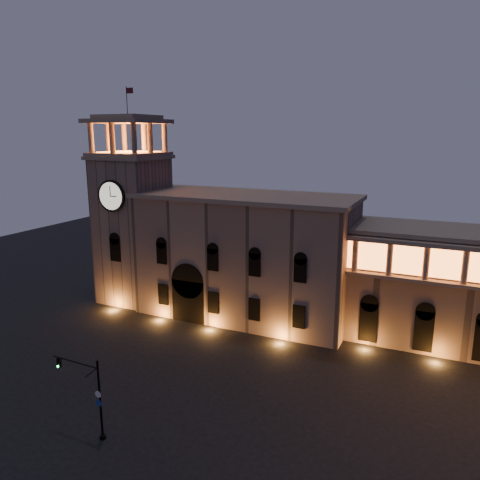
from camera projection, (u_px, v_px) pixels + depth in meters
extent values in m
plane|color=black|center=(176.00, 391.00, 48.00)|extent=(160.00, 160.00, 0.00)
cube|color=#876A58|center=(245.00, 258.00, 66.42)|extent=(30.00, 12.00, 17.00)
cube|color=gray|center=(245.00, 196.00, 64.45)|extent=(30.80, 12.80, 0.60)
cube|color=black|center=(190.00, 300.00, 65.28)|extent=(5.00, 1.40, 6.00)
cylinder|color=black|center=(190.00, 280.00, 64.61)|extent=(5.00, 1.40, 5.00)
cube|color=orange|center=(190.00, 302.00, 65.15)|extent=(4.20, 0.20, 5.00)
cube|color=#876A58|center=(134.00, 231.00, 72.44)|extent=(9.00, 9.00, 22.00)
cube|color=gray|center=(130.00, 157.00, 69.92)|extent=(9.80, 9.80, 0.50)
cylinder|color=black|center=(111.00, 196.00, 66.95)|extent=(4.60, 0.35, 4.60)
cylinder|color=beige|center=(111.00, 196.00, 66.82)|extent=(4.00, 0.12, 4.00)
cube|color=gray|center=(130.00, 154.00, 69.81)|extent=(9.40, 9.40, 0.50)
cube|color=orange|center=(130.00, 152.00, 69.74)|extent=(6.80, 6.80, 0.15)
cylinder|color=gray|center=(91.00, 138.00, 67.45)|extent=(0.76, 0.76, 4.20)
cylinder|color=gray|center=(112.00, 138.00, 65.91)|extent=(0.76, 0.76, 4.20)
cylinder|color=gray|center=(134.00, 138.00, 64.38)|extent=(0.76, 0.76, 4.20)
cylinder|color=gray|center=(124.00, 138.00, 74.19)|extent=(0.76, 0.76, 4.20)
cylinder|color=gray|center=(144.00, 138.00, 72.66)|extent=(0.76, 0.76, 4.20)
cylinder|color=gray|center=(165.00, 138.00, 71.12)|extent=(0.76, 0.76, 4.20)
cylinder|color=gray|center=(108.00, 138.00, 70.82)|extent=(0.76, 0.76, 4.20)
cylinder|color=gray|center=(150.00, 138.00, 67.75)|extent=(0.76, 0.76, 4.20)
cube|color=gray|center=(128.00, 121.00, 68.75)|extent=(9.80, 9.80, 0.60)
cube|color=gray|center=(128.00, 117.00, 68.61)|extent=(7.50, 7.50, 0.60)
cylinder|color=black|center=(127.00, 101.00, 68.10)|extent=(0.10, 0.10, 4.00)
plane|color=#4D1618|center=(130.00, 91.00, 67.54)|extent=(1.20, 0.00, 1.20)
cylinder|color=gray|center=(355.00, 255.00, 56.18)|extent=(0.70, 0.70, 4.00)
cylinder|color=gray|center=(390.00, 259.00, 54.56)|extent=(0.70, 0.70, 4.00)
cylinder|color=gray|center=(426.00, 262.00, 52.95)|extent=(0.70, 0.70, 4.00)
cylinder|color=gray|center=(465.00, 267.00, 51.33)|extent=(0.70, 0.70, 4.00)
cylinder|color=black|center=(100.00, 401.00, 39.71)|extent=(0.20, 0.20, 7.14)
cylinder|color=black|center=(103.00, 437.00, 40.47)|extent=(0.57, 0.57, 0.31)
sphere|color=black|center=(97.00, 362.00, 38.88)|extent=(0.29, 0.29, 0.29)
cylinder|color=black|center=(75.00, 362.00, 40.12)|extent=(5.10, 0.29, 0.12)
cube|color=black|center=(59.00, 363.00, 41.08)|extent=(0.32, 0.30, 0.87)
cylinder|color=#0CE53F|center=(58.00, 366.00, 41.00)|extent=(0.19, 0.09, 0.18)
cylinder|color=silver|center=(98.00, 394.00, 39.44)|extent=(0.61, 0.06, 0.61)
cylinder|color=navy|center=(99.00, 403.00, 39.63)|extent=(0.61, 0.06, 0.61)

